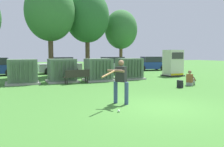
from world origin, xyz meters
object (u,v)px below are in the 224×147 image
object	(u,v)px
parked_car_rightmost	(150,64)
transformer_mid_west	(62,71)
backpack	(180,84)
parked_car_left_of_center	(60,66)
transformer_east	(129,69)
transformer_mid_east	(99,70)
seated_spectator	(190,79)
transformer_west	(22,72)
batter	(120,80)
generator_enclosure	(173,63)
sports_ball	(119,111)
park_bench	(77,76)
parked_car_right_of_center	(112,65)

from	to	relation	value
parked_car_rightmost	transformer_mid_west	bearing A→B (deg)	-148.79
backpack	parked_car_left_of_center	size ratio (longest dim) A/B	0.10
transformer_east	parked_car_rightmost	xyz separation A→B (m)	(6.79, 7.47, -0.04)
transformer_mid_east	seated_spectator	size ratio (longest dim) A/B	2.18
parked_car_left_of_center	transformer_west	bearing A→B (deg)	-118.41
batter	generator_enclosure	bearing A→B (deg)	42.29
transformer_east	sports_ball	bearing A→B (deg)	-120.02
parked_car_left_of_center	backpack	bearing A→B (deg)	-70.99
transformer_west	park_bench	xyz separation A→B (m)	(3.34, -1.24, -0.25)
parked_car_right_of_center	seated_spectator	bearing A→B (deg)	-88.55
transformer_west	transformer_mid_west	world-z (taller)	same
sports_ball	parked_car_rightmost	distance (m)	20.27
transformer_west	parked_car_right_of_center	distance (m)	11.35
seated_spectator	parked_car_rightmost	xyz separation A→B (m)	(4.99, 12.18, 0.38)
parked_car_left_of_center	generator_enclosure	bearing A→B (deg)	-38.96
sports_ball	backpack	xyz separation A→B (m)	(5.70, 3.64, 0.17)
park_bench	parked_car_left_of_center	distance (m)	8.49
transformer_east	parked_car_rightmost	world-z (taller)	same
park_bench	parked_car_right_of_center	xyz separation A→B (m)	(5.93, 7.78, 0.22)
transformer_west	parked_car_left_of_center	distance (m)	8.22
transformer_west	parked_car_left_of_center	xyz separation A→B (m)	(3.91, 7.23, -0.04)
transformer_mid_west	transformer_mid_east	xyz separation A→B (m)	(2.57, -0.36, 0.00)
parked_car_right_of_center	parked_car_rightmost	size ratio (longest dim) A/B	0.99
generator_enclosure	transformer_west	bearing A→B (deg)	-178.50
backpack	parked_car_rightmost	bearing A→B (deg)	63.90
parked_car_rightmost	generator_enclosure	bearing A→B (deg)	-107.09
sports_ball	parked_car_left_of_center	distance (m)	16.49
sports_ball	parked_car_right_of_center	distance (m)	17.10
transformer_east	seated_spectator	bearing A→B (deg)	-69.04
sports_ball	parked_car_rightmost	size ratio (longest dim) A/B	0.02
sports_ball	seated_spectator	world-z (taller)	seated_spectator
transformer_east	parked_car_left_of_center	xyz separation A→B (m)	(-3.85, 7.51, -0.04)
batter	backpack	xyz separation A→B (m)	(5.09, 2.52, -0.76)
transformer_east	backpack	distance (m)	5.32
transformer_east	parked_car_right_of_center	size ratio (longest dim) A/B	0.48
generator_enclosure	seated_spectator	world-z (taller)	generator_enclosure
transformer_east	generator_enclosure	distance (m)	4.74
parked_car_right_of_center	transformer_mid_east	bearing A→B (deg)	-120.55
transformer_east	seated_spectator	size ratio (longest dim) A/B	2.18
transformer_mid_west	parked_car_right_of_center	bearing A→B (deg)	44.66
transformer_west	park_bench	distance (m)	3.58
transformer_mid_west	batter	bearing A→B (deg)	-85.52
transformer_west	transformer_mid_west	distance (m)	2.59
park_bench	sports_ball	xyz separation A→B (m)	(-0.73, -7.95, -0.49)
park_bench	transformer_east	bearing A→B (deg)	12.25
transformer_mid_east	transformer_west	bearing A→B (deg)	175.38
transformer_mid_east	generator_enclosure	bearing A→B (deg)	5.84
transformer_mid_east	batter	distance (m)	7.89
parked_car_right_of_center	park_bench	bearing A→B (deg)	-127.30
transformer_mid_west	parked_car_left_of_center	distance (m)	7.41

